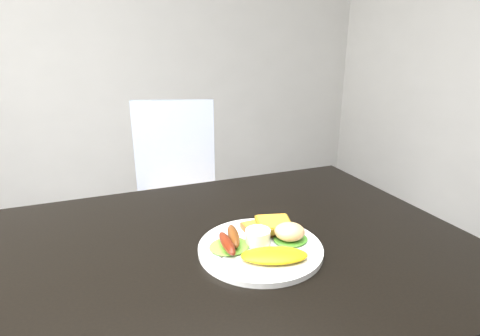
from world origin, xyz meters
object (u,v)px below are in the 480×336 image
dining_chair (185,205)px  plate (260,248)px  dining_table (207,256)px  person (225,138)px

dining_chair → plate: (-0.05, -0.97, 0.31)m
dining_table → person: size_ratio=0.72×
dining_table → person: 0.66m
plate → person: bearing=77.1°
dining_table → dining_chair: dining_table is taller
dining_table → dining_chair: (0.16, 0.92, -0.28)m
dining_table → person: (0.26, 0.60, 0.11)m
dining_table → person: person is taller
plate → dining_chair: bearing=86.9°
dining_table → dining_chair: bearing=80.2°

